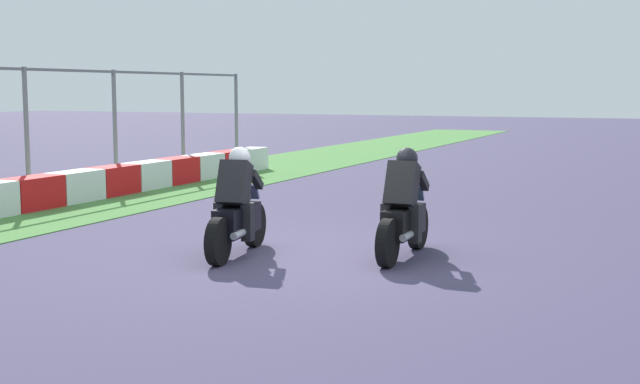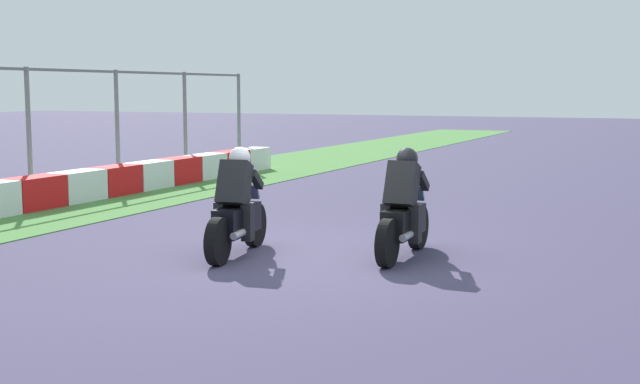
% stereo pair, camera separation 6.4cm
% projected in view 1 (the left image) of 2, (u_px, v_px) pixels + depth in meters
% --- Properties ---
extents(ground_plane, '(120.00, 120.00, 0.00)m').
position_uv_depth(ground_plane, '(318.00, 256.00, 11.57)').
color(ground_plane, '#423B59').
extents(rider_lane_a, '(2.04, 0.54, 1.51)m').
position_uv_depth(rider_lane_a, '(404.00, 213.00, 11.42)').
color(rider_lane_a, black).
rests_on(rider_lane_a, ground_plane).
extents(rider_lane_b, '(2.04, 0.60, 1.51)m').
position_uv_depth(rider_lane_b, '(237.00, 211.00, 11.56)').
color(rider_lane_b, black).
rests_on(rider_lane_b, ground_plane).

